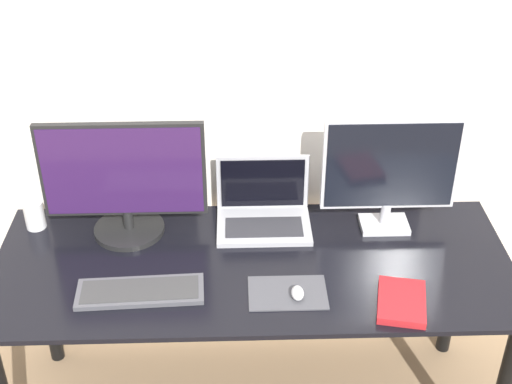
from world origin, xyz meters
TOP-DOWN VIEW (x-y plane):
  - wall_back at (0.00, 0.77)m, footprint 7.00×0.05m
  - desk at (0.00, 0.35)m, footprint 1.75×0.70m
  - monitor_left at (-0.44, 0.55)m, footprint 0.57×0.25m
  - monitor_right at (0.48, 0.55)m, footprint 0.47×0.12m
  - laptop at (0.04, 0.59)m, footprint 0.34×0.23m
  - keyboard at (-0.36, 0.20)m, footprint 0.41×0.16m
  - mousepad at (0.11, 0.19)m, footprint 0.25×0.17m
  - mouse at (0.13, 0.17)m, footprint 0.04×0.06m
  - book at (0.46, 0.12)m, footprint 0.19×0.23m
  - mug at (-0.78, 0.58)m, footprint 0.07×0.07m

SIDE VIEW (x-z plane):
  - desk at x=0.00m, z-range 0.25..0.96m
  - mousepad at x=0.11m, z-range 0.71..0.72m
  - keyboard at x=-0.36m, z-range 0.71..0.73m
  - book at x=0.46m, z-range 0.71..0.74m
  - mouse at x=0.13m, z-range 0.72..0.75m
  - mug at x=-0.78m, z-range 0.71..0.82m
  - laptop at x=0.04m, z-range 0.65..0.89m
  - monitor_left at x=-0.44m, z-range 0.71..1.14m
  - monitor_right at x=0.48m, z-range 0.73..1.16m
  - wall_back at x=0.00m, z-range 0.00..2.50m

